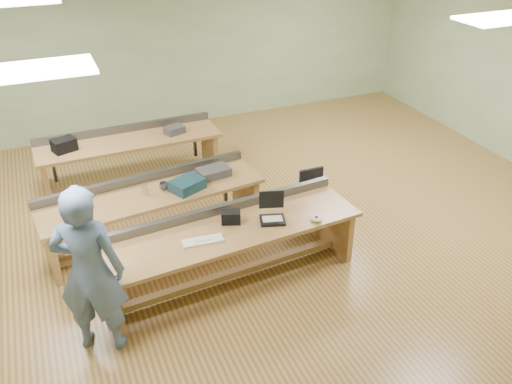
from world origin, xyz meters
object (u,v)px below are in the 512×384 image
(camera_bag, at_px, (231,217))
(drinks_can, at_px, (145,190))
(parts_bin_grey, at_px, (214,172))
(workbench_mid, at_px, (153,204))
(workbench_front, at_px, (231,240))
(mug, at_px, (164,186))
(workbench_back, at_px, (130,150))
(parts_bin_teal, at_px, (187,185))
(laptop_base, at_px, (272,220))
(person, at_px, (89,271))
(task_chair, at_px, (314,205))

(camera_bag, distance_m, drinks_can, 1.31)
(parts_bin_grey, bearing_deg, workbench_mid, -173.56)
(workbench_front, distance_m, mug, 1.29)
(workbench_back, bearing_deg, camera_bag, -78.15)
(workbench_back, bearing_deg, workbench_front, -79.29)
(parts_bin_teal, bearing_deg, laptop_base, -57.54)
(camera_bag, height_order, parts_bin_grey, camera_bag)
(workbench_front, distance_m, parts_bin_grey, 1.32)
(person, distance_m, camera_bag, 1.78)
(mug, height_order, drinks_can, drinks_can)
(workbench_mid, height_order, parts_bin_teal, parts_bin_teal)
(camera_bag, xyz_separation_m, parts_bin_grey, (0.19, 1.18, -0.02))
(workbench_front, height_order, mug, workbench_front)
(workbench_mid, distance_m, camera_bag, 1.32)
(drinks_can, bearing_deg, mug, 7.53)
(drinks_can, bearing_deg, laptop_base, -44.02)
(workbench_front, height_order, camera_bag, camera_bag)
(workbench_mid, distance_m, mug, 0.29)
(workbench_mid, distance_m, laptop_base, 1.72)
(person, distance_m, drinks_can, 1.86)
(parts_bin_grey, bearing_deg, workbench_front, -100.10)
(workbench_back, height_order, drinks_can, drinks_can)
(workbench_back, xyz_separation_m, parts_bin_teal, (0.40, -1.89, 0.27))
(task_chair, relative_size, parts_bin_grey, 1.85)
(workbench_front, relative_size, task_chair, 4.01)
(task_chair, relative_size, mug, 6.55)
(workbench_mid, relative_size, laptop_base, 10.19)
(person, xyz_separation_m, parts_bin_teal, (1.43, 1.54, -0.13))
(task_chair, xyz_separation_m, mug, (-2.01, 0.45, 0.51))
(workbench_front, xyz_separation_m, parts_bin_grey, (0.23, 1.27, 0.25))
(workbench_front, distance_m, task_chair, 1.70)
(parts_bin_teal, bearing_deg, drinks_can, 170.54)
(person, xyz_separation_m, mug, (1.15, 1.66, -0.16))
(workbench_back, xyz_separation_m, camera_bag, (0.65, -2.85, 0.27))
(task_chair, bearing_deg, mug, 167.35)
(camera_bag, relative_size, parts_bin_grey, 0.52)
(parts_bin_teal, bearing_deg, parts_bin_grey, 27.22)
(laptop_base, relative_size, camera_bag, 1.31)
(workbench_mid, distance_m, drinks_can, 0.27)
(person, bearing_deg, drinks_can, -95.29)
(workbench_back, relative_size, camera_bag, 12.65)
(parts_bin_teal, distance_m, mug, 0.31)
(workbench_mid, relative_size, task_chair, 3.76)
(workbench_back, distance_m, task_chair, 3.08)
(laptop_base, distance_m, parts_bin_grey, 1.38)
(person, xyz_separation_m, camera_bag, (1.68, 0.58, -0.13))
(laptop_base, xyz_separation_m, parts_bin_teal, (-0.71, 1.12, 0.06))
(task_chair, distance_m, parts_bin_grey, 1.49)
(task_chair, bearing_deg, laptop_base, -141.89)
(parts_bin_teal, xyz_separation_m, drinks_can, (-0.54, 0.09, -0.01))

